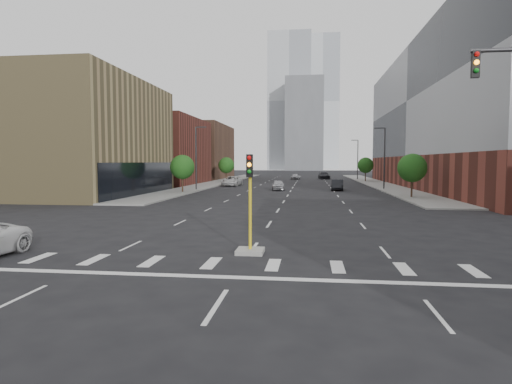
% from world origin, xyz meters
% --- Properties ---
extents(ground, '(400.00, 400.00, 0.00)m').
position_xyz_m(ground, '(0.00, 0.00, 0.00)').
color(ground, black).
rests_on(ground, ground).
extents(sidewalk_left_far, '(5.00, 92.00, 0.15)m').
position_xyz_m(sidewalk_left_far, '(-15.00, 74.00, 0.07)').
color(sidewalk_left_far, gray).
rests_on(sidewalk_left_far, ground).
extents(sidewalk_right_far, '(5.00, 92.00, 0.15)m').
position_xyz_m(sidewalk_right_far, '(15.00, 74.00, 0.07)').
color(sidewalk_right_far, gray).
rests_on(sidewalk_right_far, ground).
extents(building_left_mid, '(20.00, 24.00, 14.00)m').
position_xyz_m(building_left_mid, '(-27.50, 40.00, 7.00)').
color(building_left_mid, '#958254').
rests_on(building_left_mid, ground).
extents(building_left_far_a, '(20.00, 22.00, 12.00)m').
position_xyz_m(building_left_far_a, '(-27.50, 66.00, 6.00)').
color(building_left_far_a, brown).
rests_on(building_left_far_a, ground).
extents(building_left_far_b, '(20.00, 24.00, 13.00)m').
position_xyz_m(building_left_far_b, '(-27.50, 92.00, 6.50)').
color(building_left_far_b, brown).
rests_on(building_left_far_b, ground).
extents(building_right_main, '(24.00, 70.00, 22.00)m').
position_xyz_m(building_right_main, '(29.50, 60.00, 11.00)').
color(building_right_main, brown).
rests_on(building_right_main, ground).
extents(tower_left, '(22.00, 22.00, 70.00)m').
position_xyz_m(tower_left, '(-8.00, 220.00, 35.00)').
color(tower_left, '#B2B7BC').
rests_on(tower_left, ground).
extents(tower_right, '(20.00, 20.00, 80.00)m').
position_xyz_m(tower_right, '(10.00, 260.00, 40.00)').
color(tower_right, '#B2B7BC').
rests_on(tower_right, ground).
extents(tower_mid, '(18.00, 18.00, 44.00)m').
position_xyz_m(tower_mid, '(0.00, 200.00, 22.00)').
color(tower_mid, slate).
rests_on(tower_mid, ground).
extents(median_traffic_signal, '(1.20, 1.20, 4.40)m').
position_xyz_m(median_traffic_signal, '(0.00, 8.97, 0.97)').
color(median_traffic_signal, '#999993').
rests_on(median_traffic_signal, ground).
extents(streetlight_right_a, '(1.60, 0.22, 9.07)m').
position_xyz_m(streetlight_right_a, '(13.41, 55.00, 5.01)').
color(streetlight_right_a, '#2D2D30').
rests_on(streetlight_right_a, ground).
extents(streetlight_right_b, '(1.60, 0.22, 9.07)m').
position_xyz_m(streetlight_right_b, '(13.41, 90.00, 5.01)').
color(streetlight_right_b, '#2D2D30').
rests_on(streetlight_right_b, ground).
extents(streetlight_left, '(1.60, 0.22, 9.07)m').
position_xyz_m(streetlight_left, '(-13.41, 50.00, 5.01)').
color(streetlight_left, '#2D2D30').
rests_on(streetlight_left, ground).
extents(tree_left_near, '(3.20, 3.20, 4.85)m').
position_xyz_m(tree_left_near, '(-14.00, 45.00, 3.39)').
color(tree_left_near, '#382619').
rests_on(tree_left_near, ground).
extents(tree_left_far, '(3.20, 3.20, 4.85)m').
position_xyz_m(tree_left_far, '(-14.00, 75.00, 3.39)').
color(tree_left_far, '#382619').
rests_on(tree_left_far, ground).
extents(tree_right_near, '(3.20, 3.20, 4.85)m').
position_xyz_m(tree_right_near, '(14.00, 40.00, 3.39)').
color(tree_right_near, '#382619').
rests_on(tree_right_near, ground).
extents(tree_right_far, '(3.20, 3.20, 4.85)m').
position_xyz_m(tree_right_far, '(14.00, 80.00, 3.39)').
color(tree_right_far, '#382619').
rests_on(tree_right_far, ground).
extents(car_near_left, '(2.03, 4.48, 1.49)m').
position_xyz_m(car_near_left, '(-1.86, 51.91, 0.75)').
color(car_near_left, '#A8A8AC').
rests_on(car_near_left, ground).
extents(car_mid_right, '(1.98, 4.84, 1.56)m').
position_xyz_m(car_mid_right, '(6.59, 52.50, 0.78)').
color(car_mid_right, black).
rests_on(car_mid_right, ground).
extents(car_far_left, '(3.00, 6.00, 1.63)m').
position_xyz_m(car_far_left, '(-10.50, 61.98, 0.82)').
color(car_far_left, silver).
rests_on(car_far_left, ground).
extents(car_deep_right, '(2.89, 6.01, 1.69)m').
position_xyz_m(car_deep_right, '(6.08, 93.44, 0.84)').
color(car_deep_right, black).
rests_on(car_deep_right, ground).
extents(car_distant, '(2.11, 4.19, 1.37)m').
position_xyz_m(car_distant, '(-0.59, 89.33, 0.68)').
color(car_distant, '#ADADB2').
rests_on(car_distant, ground).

